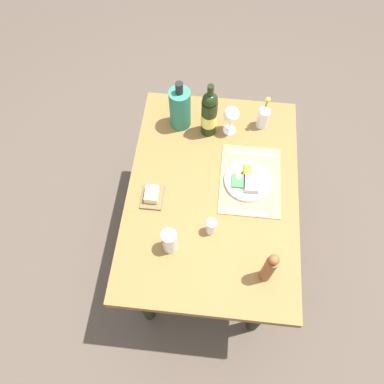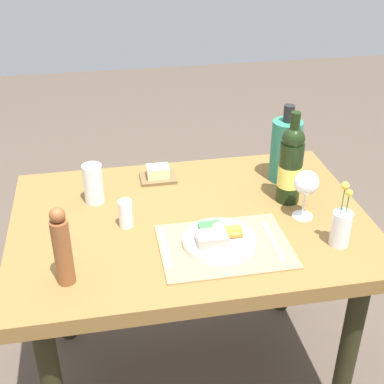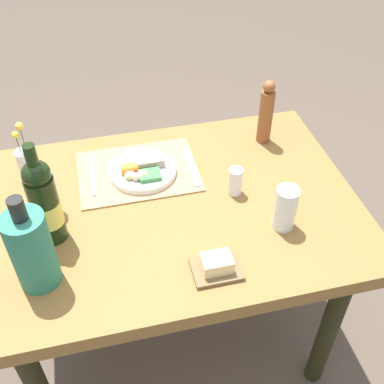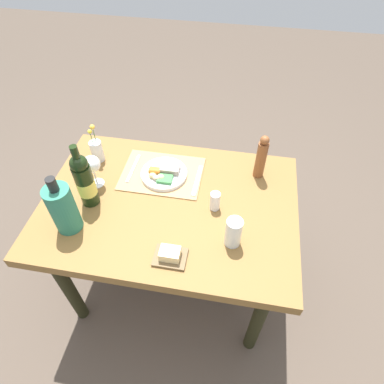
{
  "view_description": "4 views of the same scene",
  "coord_description": "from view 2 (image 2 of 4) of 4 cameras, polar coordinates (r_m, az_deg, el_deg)",
  "views": [
    {
      "loc": [
        -0.86,
        0.01,
        2.3
      ],
      "look_at": [
        -0.06,
        0.09,
        0.81
      ],
      "focal_mm": 35.15,
      "sensor_mm": 36.0,
      "label": 1
    },
    {
      "loc": [
        -0.26,
        -1.42,
        1.68
      ],
      "look_at": [
        0.0,
        -0.0,
        0.83
      ],
      "focal_mm": 49.57,
      "sensor_mm": 36.0,
      "label": 2
    },
    {
      "loc": [
        0.18,
        1.03,
        1.73
      ],
      "look_at": [
        -0.07,
        0.02,
        0.78
      ],
      "focal_mm": 43.9,
      "sensor_mm": 36.0,
      "label": 3
    },
    {
      "loc": [
        -0.27,
        0.94,
        1.88
      ],
      "look_at": [
        -0.1,
        -0.06,
        0.76
      ],
      "focal_mm": 31.03,
      "sensor_mm": 36.0,
      "label": 4
    }
  ],
  "objects": [
    {
      "name": "ground_plane",
      "position": [
        2.22,
        -0.14,
        -18.86
      ],
      "size": [
        8.0,
        8.0,
        0.0
      ],
      "primitive_type": "plane",
      "color": "brown"
    },
    {
      "name": "cooler_bottle",
      "position": [
        1.93,
        10.01,
        4.49
      ],
      "size": [
        0.11,
        0.11,
        0.29
      ],
      "color": "#2B755D",
      "rests_on": "dining_table"
    },
    {
      "name": "dinner_plate",
      "position": [
        1.6,
        2.93,
        -5.01
      ],
      "size": [
        0.22,
        0.22,
        0.05
      ],
      "color": "white",
      "rests_on": "placemat"
    },
    {
      "name": "flower_vase",
      "position": [
        1.64,
        15.75,
        -3.59
      ],
      "size": [
        0.06,
        0.06,
        0.22
      ],
      "color": "silver",
      "rests_on": "dining_table"
    },
    {
      "name": "pepper_mill",
      "position": [
        1.45,
        -13.8,
        -5.84
      ],
      "size": [
        0.05,
        0.05,
        0.24
      ],
      "color": "brown",
      "rests_on": "dining_table"
    },
    {
      "name": "water_tumbler",
      "position": [
        1.82,
        -10.54,
        0.63
      ],
      "size": [
        0.07,
        0.07,
        0.14
      ],
      "color": "silver",
      "rests_on": "dining_table"
    },
    {
      "name": "wine_glass",
      "position": [
        1.71,
        12.2,
        0.84
      ],
      "size": [
        0.08,
        0.08,
        0.17
      ],
      "color": "white",
      "rests_on": "dining_table"
    },
    {
      "name": "wine_bottle",
      "position": [
        1.79,
        10.57,
        2.82
      ],
      "size": [
        0.08,
        0.08,
        0.32
      ],
      "color": "black",
      "rests_on": "dining_table"
    },
    {
      "name": "salt_shaker",
      "position": [
        1.68,
        -7.15,
        -2.33
      ],
      "size": [
        0.04,
        0.04,
        0.09
      ],
      "primitive_type": "cylinder",
      "color": "white",
      "rests_on": "dining_table"
    },
    {
      "name": "fork",
      "position": [
        1.59,
        -2.96,
        -5.95
      ],
      "size": [
        0.03,
        0.2,
        0.0
      ],
      "primitive_type": "cube",
      "rotation": [
        0.0,
        0.0,
        -0.03
      ],
      "color": "silver",
      "rests_on": "placemat"
    },
    {
      "name": "dining_table",
      "position": [
        1.78,
        -0.17,
        -5.34
      ],
      "size": [
        1.16,
        0.81,
        0.73
      ],
      "color": "brown",
      "rests_on": "ground_plane"
    },
    {
      "name": "placemat",
      "position": [
        1.6,
        3.54,
        -5.84
      ],
      "size": [
        0.39,
        0.29,
        0.01
      ],
      "primitive_type": "cube",
      "color": "tan",
      "rests_on": "dining_table"
    },
    {
      "name": "knife",
      "position": [
        1.63,
        8.67,
        -5.21
      ],
      "size": [
        0.02,
        0.2,
        0.0
      ],
      "primitive_type": "cube",
      "rotation": [
        0.0,
        0.0,
        -0.02
      ],
      "color": "silver",
      "rests_on": "placemat"
    },
    {
      "name": "butter_dish",
      "position": [
        1.95,
        -3.68,
        1.91
      ],
      "size": [
        0.13,
        0.1,
        0.05
      ],
      "color": "brown",
      "rests_on": "dining_table"
    }
  ]
}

